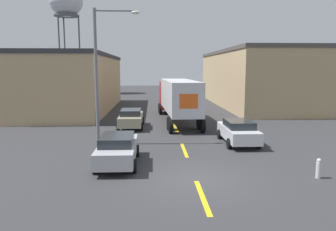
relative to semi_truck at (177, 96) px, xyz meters
The scene contains 11 objects.
ground_plane 16.26m from the semi_truck, 91.40° to the right, with size 160.00×160.00×0.00m, color #333335.
road_centerline 11.20m from the semi_truck, 92.05° to the right, with size 0.20×17.77×0.01m.
warehouse_left 14.65m from the semi_truck, 142.72° to the left, with size 9.25×22.69×6.40m.
warehouse_right 17.09m from the semi_truck, 49.19° to the left, with size 9.84×25.68×7.09m.
semi_truck is the anchor object (origin of this frame).
parked_car_left_near 14.40m from the semi_truck, 106.27° to the right, with size 2.01×4.63×1.51m.
parked_car_left_far 5.47m from the semi_truck, 139.70° to the right, with size 2.01×4.63×1.51m.
parked_car_right_near 10.07m from the semi_truck, 71.11° to the right, with size 2.01×4.63×1.51m.
water_tower 41.96m from the semi_truck, 117.89° to the left, with size 6.26×6.26×20.65m.
street_lamp 10.95m from the semi_truck, 120.48° to the right, with size 2.87×0.32×8.40m.
fire_hydrant 17.12m from the semi_truck, 72.87° to the right, with size 0.22×0.22×0.89m.
Camera 1 is at (-1.85, -13.70, 4.77)m, focal length 35.00 mm.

